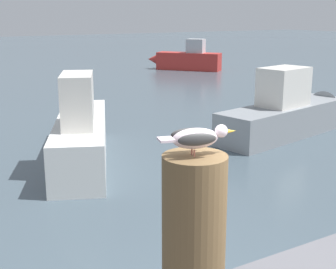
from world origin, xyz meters
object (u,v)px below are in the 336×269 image
Objects in this scene: boat_white at (82,131)px; boat_grey at (293,112)px; mooring_post at (194,251)px; seagull at (197,137)px; boat_red at (184,59)px.

boat_grey is (5.31, -0.71, -0.04)m from boat_white.
seagull is at bearing -15.30° from mooring_post.
boat_red is at bearing 68.13° from boat_grey.
boat_white is 0.98× the size of boat_grey.
boat_white is at bearing 73.15° from mooring_post.
mooring_post is 23.28m from boat_red.
boat_grey is at bearing -111.87° from boat_red.
boat_grey reaches higher than boat_red.
mooring_post reaches higher than boat_red.
seagull is 0.08× the size of boat_grey.
seagull is 0.08× the size of boat_white.
boat_grey is (7.53, 6.61, -1.25)m from mooring_post.
mooring_post is 0.21× the size of boat_white.
boat_white is 5.36m from boat_grey.
boat_grey is at bearing 41.27° from mooring_post.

